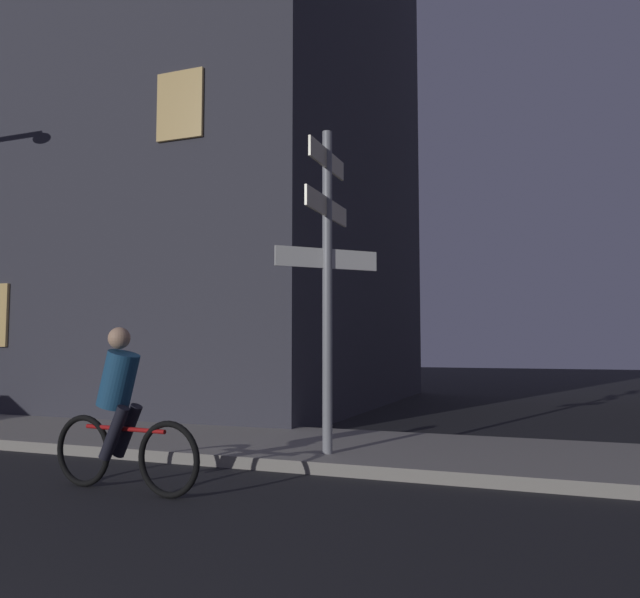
# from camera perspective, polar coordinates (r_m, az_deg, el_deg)

# --- Properties ---
(sidewalk_kerb) EXTENTS (40.00, 2.70, 0.14)m
(sidewalk_kerb) POSITION_cam_1_polar(r_m,az_deg,el_deg) (8.40, 1.94, -13.58)
(sidewalk_kerb) COLOR gray
(sidewalk_kerb) RESTS_ON ground_plane
(signpost) EXTENTS (0.98, 1.42, 3.93)m
(signpost) POSITION_cam_1_polar(r_m,az_deg,el_deg) (7.58, 0.67, 3.34)
(signpost) COLOR gray
(signpost) RESTS_ON sidewalk_kerb
(cyclist) EXTENTS (1.82, 0.36, 1.61)m
(cyclist) POSITION_cam_1_polar(r_m,az_deg,el_deg) (6.53, -17.79, -10.06)
(cyclist) COLOR black
(cyclist) RESTS_ON ground_plane
(building_left_block) EXTENTS (12.54, 10.01, 13.63)m
(building_left_block) POSITION_cam_1_polar(r_m,az_deg,el_deg) (17.97, -15.09, 13.32)
(building_left_block) COLOR #383842
(building_left_block) RESTS_ON ground_plane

